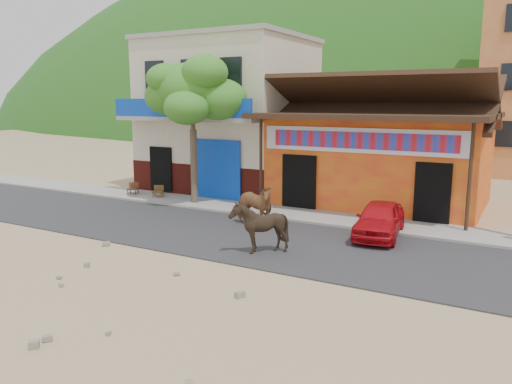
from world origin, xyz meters
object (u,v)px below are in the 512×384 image
(scooter, at_px, (255,200))
(tree, at_px, (193,129))
(red_car, at_px, (380,219))
(cafe_chair_left, at_px, (158,186))
(cow_dark, at_px, (259,227))
(cow_tan, at_px, (253,205))
(cafe_chair_right, at_px, (132,184))

(scooter, bearing_deg, tree, 103.18)
(red_car, height_order, cafe_chair_left, red_car)
(scooter, bearing_deg, cow_dark, -128.92)
(cow_tan, relative_size, cafe_chair_left, 1.87)
(tree, relative_size, cafe_chair_left, 6.51)
(scooter, bearing_deg, cafe_chair_right, 105.82)
(cow_tan, bearing_deg, tree, 72.82)
(scooter, bearing_deg, red_car, -78.81)
(cow_dark, relative_size, scooter, 0.81)
(scooter, relative_size, cafe_chair_right, 1.93)
(cow_tan, xyz_separation_m, cafe_chair_right, (-7.47, 2.16, -0.17))
(cow_dark, bearing_deg, cafe_chair_right, -117.30)
(cow_tan, bearing_deg, scooter, 37.11)
(tree, bearing_deg, cafe_chair_right, 177.72)
(cow_dark, bearing_deg, cow_tan, -147.17)
(cow_tan, bearing_deg, cow_dark, -137.17)
(cow_dark, distance_m, cafe_chair_right, 10.26)
(tree, xyz_separation_m, cafe_chair_right, (-3.54, 0.14, -2.53))
(cow_dark, height_order, red_car, cow_dark)
(scooter, distance_m, cafe_chair_right, 6.66)
(tree, xyz_separation_m, cow_tan, (3.93, -2.02, -2.35))
(red_car, relative_size, cafe_chair_left, 3.54)
(tree, xyz_separation_m, red_car, (8.05, -1.20, -2.53))
(tree, distance_m, cafe_chair_left, 3.29)
(red_car, xyz_separation_m, cafe_chair_left, (-10.15, 1.36, -0.01))
(cafe_chair_left, bearing_deg, red_car, -32.04)
(cow_dark, bearing_deg, scooter, -149.32)
(cafe_chair_left, bearing_deg, cow_tan, -44.30)
(red_car, distance_m, cafe_chair_right, 11.67)
(cafe_chair_left, bearing_deg, tree, -28.69)
(cow_dark, xyz_separation_m, cafe_chair_left, (-7.67, 4.73, -0.20))
(scooter, distance_m, cafe_chair_left, 5.22)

